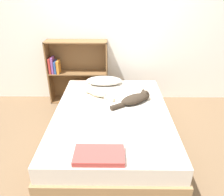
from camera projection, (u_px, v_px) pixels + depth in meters
The scene contains 8 objects.
ground_plane at pixel (112, 142), 2.86m from camera, with size 8.00×8.00×0.00m, color brown.
wall_back at pixel (113, 26), 3.49m from camera, with size 8.00×0.06×2.50m.
bed at pixel (112, 127), 2.75m from camera, with size 1.41×1.96×0.48m.
pillow at pixel (104, 81), 3.34m from camera, with size 0.54×0.29×0.11m.
cat_light at pixel (95, 91), 3.00m from camera, with size 0.43×0.35×0.14m.
cat_dark at pixel (136, 99), 2.80m from camera, with size 0.53×0.40×0.15m.
bookshelf at pixel (76, 71), 3.71m from camera, with size 0.99×0.26×1.06m.
blanket_fold at pixel (99, 155), 1.91m from camera, with size 0.44×0.25×0.05m.
Camera 1 is at (0.03, -2.28, 1.83)m, focal length 35.00 mm.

